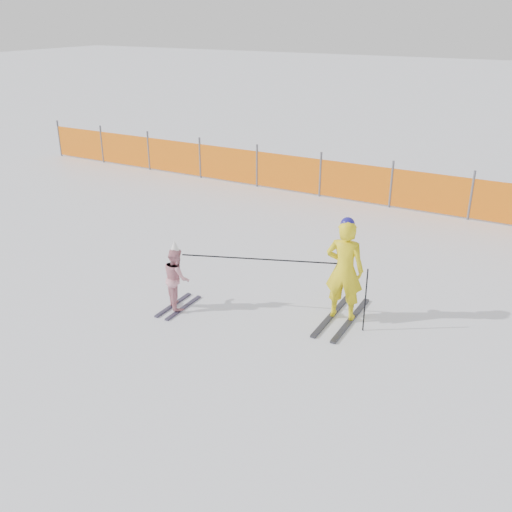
{
  "coord_description": "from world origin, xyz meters",
  "views": [
    {
      "loc": [
        4.25,
        -7.19,
        4.8
      ],
      "look_at": [
        0.0,
        0.5,
        1.0
      ],
      "focal_mm": 40.0,
      "sensor_mm": 36.0,
      "label": 1
    }
  ],
  "objects": [
    {
      "name": "adult",
      "position": [
        1.43,
        0.89,
        0.9
      ],
      "size": [
        0.68,
        1.64,
        1.81
      ],
      "color": "black",
      "rests_on": "ground"
    },
    {
      "name": "safety_fence",
      "position": [
        -2.88,
        7.09,
        0.56
      ],
      "size": [
        17.61,
        0.06,
        1.25
      ],
      "color": "#595960",
      "rests_on": "ground"
    },
    {
      "name": "child",
      "position": [
        -1.22,
        -0.12,
        0.58
      ],
      "size": [
        0.67,
        0.99,
        1.27
      ],
      "color": "black",
      "rests_on": "ground"
    },
    {
      "name": "ground",
      "position": [
        0.0,
        0.0,
        0.0
      ],
      "size": [
        120.0,
        120.0,
        0.0
      ],
      "primitive_type": "plane",
      "color": "white",
      "rests_on": "ground"
    },
    {
      "name": "ski_poles",
      "position": [
        0.64,
        0.48,
        0.87
      ],
      "size": [
        3.0,
        0.94,
        1.1
      ],
      "color": "black",
      "rests_on": "ground"
    }
  ]
}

